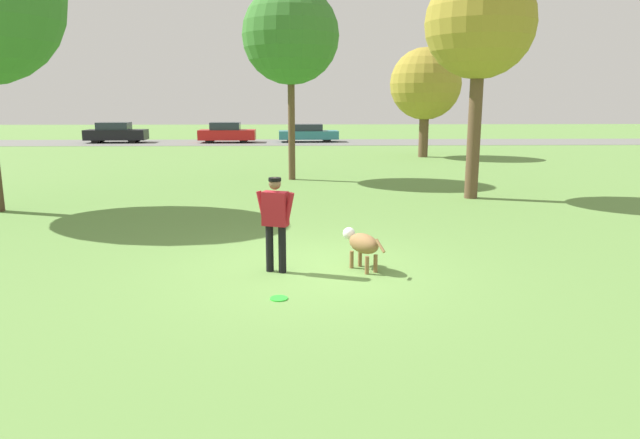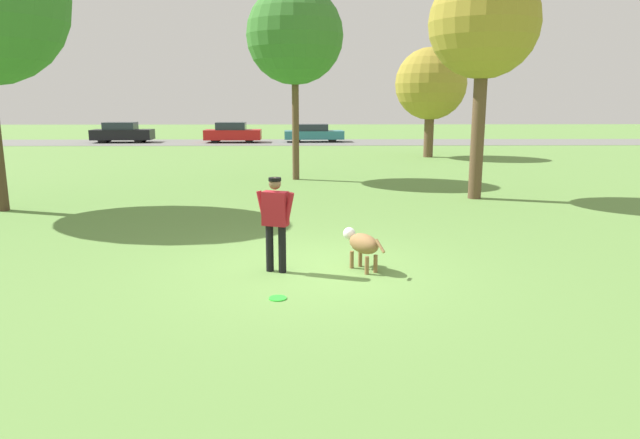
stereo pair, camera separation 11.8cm
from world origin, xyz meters
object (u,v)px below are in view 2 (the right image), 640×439
person (275,217)px  tree_near_right (484,25)px  tree_far_right (431,84)px  frisbee (278,298)px  tree_mid_center (295,36)px  dog (362,244)px  parked_car_black (122,133)px  parked_car_red (233,133)px  parked_car_teal (314,133)px

person → tree_near_right: 9.98m
person → tree_far_right: size_ratio=0.30×
frisbee → tree_far_right: 22.53m
tree_far_right → tree_mid_center: tree_mid_center is taller
tree_far_right → dog: bearing=-104.7°
parked_car_black → parked_car_red: bearing=-3.3°
dog → tree_mid_center: 12.43m
frisbee → parked_car_red: parked_car_red is taller
frisbee → tree_mid_center: size_ratio=0.04×
dog → frisbee: bearing=104.8°
tree_mid_center → parked_car_red: tree_mid_center is taller
parked_car_red → parked_car_teal: (5.58, 0.42, -0.06)m
parked_car_black → parked_car_teal: parked_car_black is taller
dog → parked_car_red: size_ratio=0.25×
dog → frisbee: dog is taller
person → tree_near_right: tree_near_right is taller
frisbee → tree_mid_center: tree_mid_center is taller
person → dog: (1.46, 0.10, -0.49)m
dog → tree_near_right: bearing=-61.2°
tree_near_right → parked_car_teal: (-4.64, 23.40, -4.33)m
dog → parked_car_teal: bearing=-31.0°
dog → parked_car_black: size_ratio=0.24×
tree_mid_center → tree_near_right: 6.87m
person → parked_car_red: person is taller
person → parked_car_black: size_ratio=0.39×
frisbee → tree_near_right: size_ratio=0.04×
person → parked_car_black: (-12.34, 30.43, -0.28)m
dog → tree_far_right: bearing=-46.9°
dog → tree_mid_center: (-1.40, 11.45, 4.62)m
person → dog: 1.55m
frisbee → parked_car_black: parked_car_black is taller
frisbee → tree_near_right: bearing=58.3°
tree_mid_center → parked_car_red: size_ratio=1.75×
frisbee → tree_mid_center: bearing=90.2°
dog → frisbee: size_ratio=3.77×
person → tree_mid_center: tree_mid_center is taller
frisbee → person: bearing=94.2°
parked_car_red → parked_car_black: bearing=177.6°
parked_car_teal → tree_mid_center: bearing=-94.6°
person → tree_near_right: bearing=73.3°
person → parked_car_red: bearing=119.0°
person → frisbee: bearing=-65.8°
parked_car_teal → tree_far_right: bearing=-64.1°
person → frisbee: size_ratio=6.15×
tree_far_right → tree_near_right: (-1.17, -12.56, 1.30)m
frisbee → parked_car_red: size_ratio=0.07×
tree_far_right → parked_car_red: size_ratio=1.41×
dog → parked_car_black: parked_car_black is taller
tree_far_right → tree_near_right: tree_near_right is taller
tree_far_right → frisbee: bearing=-107.1°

